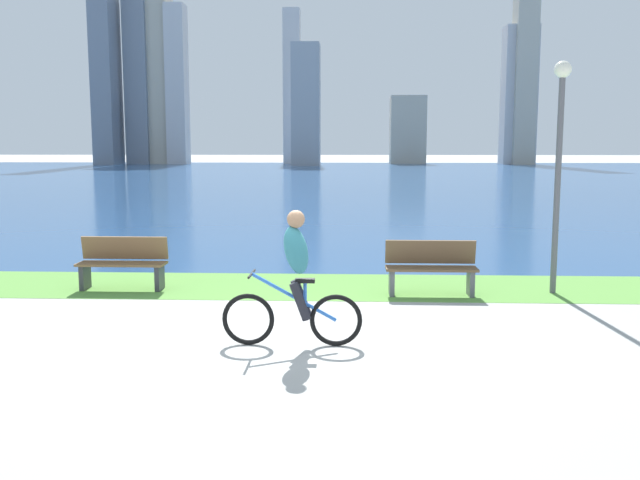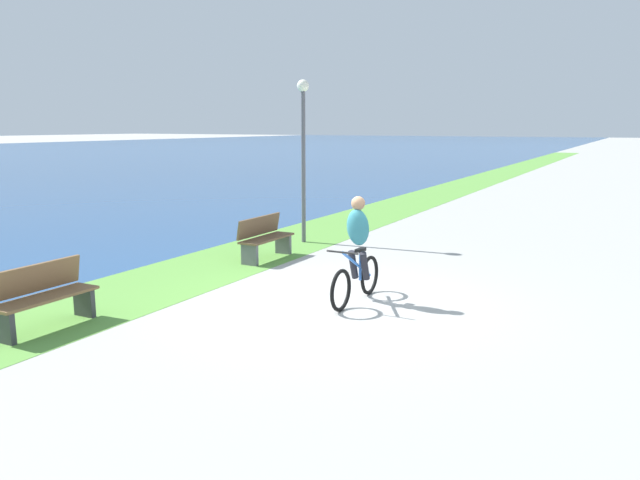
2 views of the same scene
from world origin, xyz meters
name	(u,v)px [view 1 (image 1 of 2)]	position (x,y,z in m)	size (l,w,h in m)	color
ground_plane	(283,339)	(0.00, 0.00, 0.00)	(300.00, 300.00, 0.00)	#9E9E99
grass_strip_bayside	(302,286)	(0.00, 3.34, 0.00)	(120.00, 2.34, 0.01)	#59933D
bay_water_surface	(340,177)	(0.00, 44.74, 0.00)	(300.00, 80.45, 0.00)	navy
cyclist_lead	(295,279)	(0.18, -0.29, 0.84)	(1.74, 0.52, 1.69)	black
bench_near_path	(431,268)	(2.19, 2.76, 0.45)	(1.50, 0.47, 0.90)	brown
bench_far_along_path	(123,263)	(-3.06, 2.99, 0.45)	(1.50, 0.47, 0.90)	brown
lamppost_tall	(559,143)	(4.27, 2.99, 2.51)	(0.28, 0.28, 3.82)	#595960
city_skyline_far_shore	(273,84)	(-8.62, 77.66, 9.71)	(52.91, 12.43, 27.82)	slate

